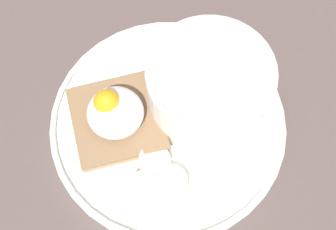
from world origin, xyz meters
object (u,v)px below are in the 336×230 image
at_px(oatmeal_bowl, 209,86).
at_px(poached_egg, 114,111).
at_px(toast_slice, 117,120).
at_px(banana_slice_left, 144,186).
at_px(banana_slice_back, 154,161).
at_px(banana_slice_front, 170,183).

distance_m(oatmeal_bowl, poached_egg, 0.10).
distance_m(toast_slice, poached_egg, 0.02).
xyz_separation_m(oatmeal_bowl, poached_egg, (0.04, 0.09, -0.00)).
bearing_deg(banana_slice_left, poached_egg, -16.20).
bearing_deg(toast_slice, banana_slice_back, -177.94).
distance_m(poached_egg, banana_slice_front, 0.09).
bearing_deg(banana_slice_left, toast_slice, -16.77).
xyz_separation_m(banana_slice_front, banana_slice_left, (0.01, 0.02, 0.00)).
distance_m(oatmeal_bowl, banana_slice_left, 0.12).
relative_size(toast_slice, poached_egg, 2.09).
distance_m(banana_slice_front, banana_slice_left, 0.03).
relative_size(oatmeal_bowl, banana_slice_back, 2.95).
height_order(banana_slice_front, banana_slice_back, banana_slice_back).
xyz_separation_m(oatmeal_bowl, banana_slice_back, (-0.02, 0.09, -0.03)).
bearing_deg(banana_slice_back, toast_slice, 2.06).
bearing_deg(banana_slice_back, oatmeal_bowl, -77.31).
relative_size(poached_egg, banana_slice_front, 1.18).
distance_m(oatmeal_bowl, toast_slice, 0.10).
relative_size(toast_slice, banana_slice_back, 2.79).
bearing_deg(banana_slice_back, poached_egg, 2.20).
bearing_deg(poached_egg, toast_slice, -173.60).
distance_m(banana_slice_left, banana_slice_back, 0.03).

